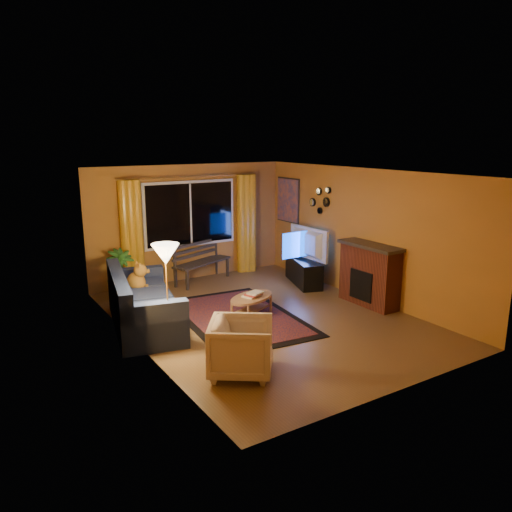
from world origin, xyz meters
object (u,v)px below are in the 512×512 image
bench (202,272)px  armchair (241,345)px  tv_console (304,271)px  floor_lamp (167,297)px  sofa (144,300)px  coffee_table (252,306)px

bench → armchair: bearing=-131.3°
bench → tv_console: tv_console is taller
armchair → floor_lamp: bearing=55.7°
armchair → floor_lamp: floor_lamp is taller
sofa → tv_console: sofa is taller
bench → coffee_table: bearing=-116.8°
sofa → armchair: size_ratio=2.79×
tv_console → floor_lamp: bearing=-137.7°
floor_lamp → coffee_table: floor_lamp is taller
bench → sofa: (-1.97, -1.87, 0.25)m
sofa → armchair: (0.48, -2.32, -0.05)m
sofa → armchair: 2.37m
bench → armchair: (-1.49, -4.19, 0.20)m
coffee_table → tv_console: size_ratio=0.76×
coffee_table → tv_console: tv_console is taller
coffee_table → floor_lamp: bearing=-163.9°
floor_lamp → coffee_table: (1.76, 0.51, -0.62)m
armchair → coffee_table: armchair is taller
bench → armchair: 4.45m
bench → floor_lamp: 3.54m
floor_lamp → tv_console: (3.74, 1.60, -0.53)m
bench → tv_console: bearing=-57.6°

